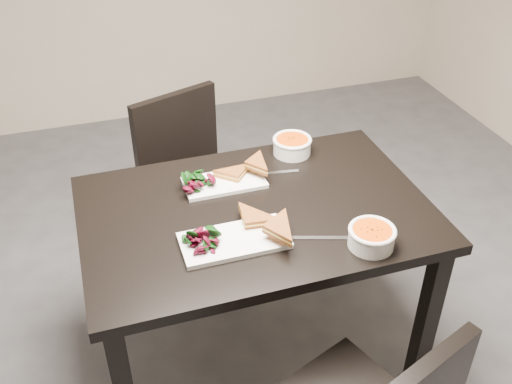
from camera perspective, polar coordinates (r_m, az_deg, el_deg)
table at (r=2.09m, az=0.00°, el=-3.81°), size 1.20×0.80×0.75m
chair_far at (r=2.70m, az=-6.28°, el=1.62°), size 0.54×0.54×0.85m
plate_near at (r=1.88m, az=-2.13°, el=-4.75°), size 0.34×0.17×0.02m
sandwich_near at (r=1.88m, az=-0.38°, el=-3.23°), size 0.18×0.15×0.06m
salad_near at (r=1.84m, az=-5.16°, el=-4.57°), size 0.11×0.10×0.05m
soup_bowl_near at (r=1.88m, az=11.19°, el=-4.22°), size 0.15×0.15×0.07m
cutlery_near at (r=1.91m, az=6.27°, el=-4.46°), size 0.18×0.07×0.00m
plate_far at (r=2.15m, az=-3.10°, el=0.92°), size 0.30×0.15×0.01m
sandwich_far at (r=2.13m, az=-1.33°, el=1.70°), size 0.18×0.18×0.05m
salad_far at (r=2.12m, az=-5.73°, el=1.07°), size 0.09×0.08×0.04m
soup_bowl_far at (r=2.32m, az=3.53°, el=4.62°), size 0.15×0.15×0.07m
cutlery_far at (r=2.21m, az=1.90°, el=1.89°), size 0.18×0.04×0.00m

